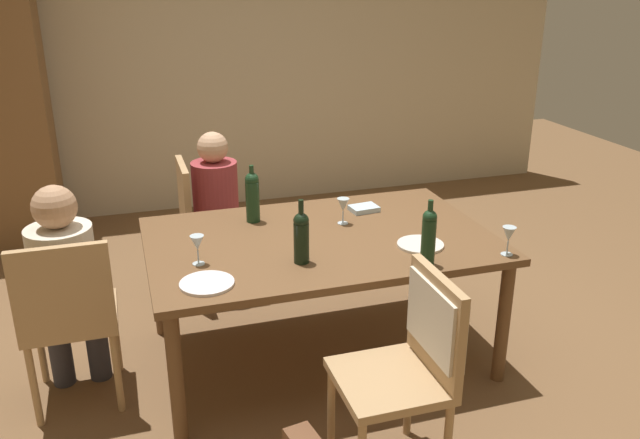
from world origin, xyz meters
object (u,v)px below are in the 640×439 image
at_px(wine_bottle_tall_green, 429,236).
at_px(wine_bottle_dark_red, 301,236).
at_px(dinner_plate_guest_left, 420,245).
at_px(chair_left_end, 68,312).
at_px(dining_table, 320,249).
at_px(person_woman_host, 220,202).
at_px(wine_glass_near_right, 197,244).
at_px(wine_bottle_short_olive, 252,196).
at_px(chair_far_left, 204,219).
at_px(person_man_bearded, 66,278).
at_px(wine_glass_centre, 509,235).
at_px(wine_glass_near_left, 343,206).
at_px(dinner_plate_host, 207,283).
at_px(chair_near, 418,348).

xyz_separation_m(wine_bottle_tall_green, wine_bottle_dark_red, (-0.57, 0.21, -0.01)).
bearing_deg(wine_bottle_tall_green, dinner_plate_guest_left, 72.32).
bearing_deg(chair_left_end, dining_table, 3.86).
distance_m(person_woman_host, wine_glass_near_right, 1.17).
bearing_deg(wine_bottle_short_olive, wine_bottle_tall_green, -50.46).
xyz_separation_m(chair_left_end, dinner_plate_guest_left, (1.75, -0.18, 0.20)).
height_order(chair_far_left, person_man_bearded, person_man_bearded).
xyz_separation_m(person_woman_host, wine_glass_near_right, (-0.28, -1.12, 0.19)).
bearing_deg(wine_glass_centre, dining_table, 148.73).
distance_m(dining_table, wine_bottle_dark_red, 0.39).
distance_m(person_woman_host, wine_glass_near_left, 1.01).
bearing_deg(dinner_plate_host, wine_bottle_tall_green, -5.53).
distance_m(dining_table, wine_glass_near_right, 0.70).
relative_size(chair_far_left, wine_glass_centre, 6.17).
xyz_separation_m(chair_near, wine_glass_near_left, (0.06, 1.12, 0.24)).
bearing_deg(dinner_plate_guest_left, dinner_plate_host, -174.07).
bearing_deg(chair_left_end, wine_bottle_short_olive, 22.97).
distance_m(person_woman_host, wine_bottle_short_olive, 0.68).
bearing_deg(wine_bottle_tall_green, person_woman_host, 118.04).
relative_size(person_woman_host, wine_bottle_short_olive, 3.37).
bearing_deg(wine_glass_near_right, dinner_plate_host, -88.59).
height_order(person_woman_host, dinner_plate_host, person_woman_host).
relative_size(person_man_bearded, dinner_plate_host, 4.57).
bearing_deg(person_woman_host, chair_near, 14.74).
height_order(dining_table, dinner_plate_guest_left, dinner_plate_guest_left).
xyz_separation_m(wine_glass_centre, wine_glass_near_right, (-1.49, 0.35, 0.00)).
relative_size(chair_far_left, wine_bottle_short_olive, 2.79).
bearing_deg(dining_table, wine_bottle_dark_red, -123.06).
distance_m(wine_bottle_short_olive, dinner_plate_guest_left, 0.98).
relative_size(wine_bottle_tall_green, dinner_plate_host, 1.33).
height_order(wine_bottle_dark_red, wine_glass_centre, wine_bottle_dark_red).
distance_m(dining_table, chair_near, 0.98).
bearing_deg(chair_near, wine_glass_near_right, 44.10).
height_order(dining_table, wine_bottle_short_olive, wine_bottle_short_olive).
bearing_deg(person_woman_host, wine_glass_near_right, -14.15).
distance_m(wine_bottle_dark_red, wine_bottle_short_olive, 0.63).
relative_size(wine_glass_centre, wine_glass_near_right, 1.00).
xyz_separation_m(wine_bottle_short_olive, wine_glass_near_left, (0.47, -0.19, -0.05)).
bearing_deg(chair_far_left, wine_glass_centre, 42.03).
bearing_deg(wine_bottle_dark_red, chair_near, -65.96).
xyz_separation_m(person_man_bearded, dinner_plate_host, (0.63, -0.41, 0.08)).
height_order(person_woman_host, wine_bottle_dark_red, person_woman_host).
bearing_deg(person_woman_host, wine_glass_near_left, 34.77).
relative_size(chair_left_end, dinner_plate_guest_left, 3.81).
bearing_deg(chair_near, wine_glass_near_left, -2.99).
height_order(wine_bottle_tall_green, dinner_plate_guest_left, wine_bottle_tall_green).
distance_m(chair_near, wine_glass_near_left, 1.14).
xyz_separation_m(person_woman_host, wine_glass_near_left, (0.57, -0.82, 0.19)).
bearing_deg(chair_far_left, person_woman_host, 90.00).
bearing_deg(chair_near, chair_far_left, 17.82).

